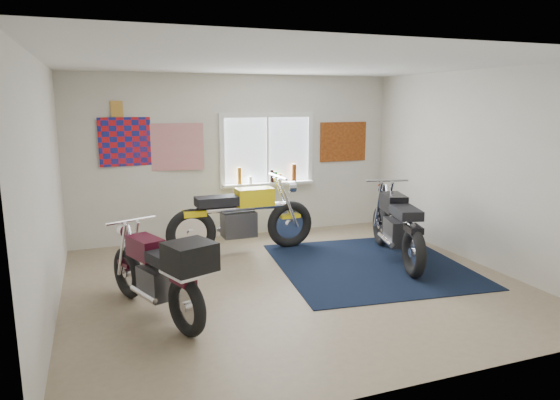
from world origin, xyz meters
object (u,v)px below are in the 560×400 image
object	(u,v)px
yellow_triumph	(242,220)
black_chrome_bike	(397,227)
maroon_tourer	(161,273)
navy_rug	(370,265)

from	to	relation	value
yellow_triumph	black_chrome_bike	size ratio (longest dim) A/B	1.10
yellow_triumph	maroon_tourer	distance (m)	2.48
navy_rug	maroon_tourer	world-z (taller)	maroon_tourer
navy_rug	black_chrome_bike	distance (m)	0.69
navy_rug	yellow_triumph	xyz separation A→B (m)	(-1.51, 1.23, 0.50)
navy_rug	yellow_triumph	size ratio (longest dim) A/B	1.13
navy_rug	black_chrome_bike	bearing A→B (deg)	12.44
yellow_triumph	maroon_tourer	xyz separation A→B (m)	(-1.45, -2.01, -0.00)
navy_rug	maroon_tourer	distance (m)	3.10
maroon_tourer	black_chrome_bike	bearing A→B (deg)	-96.74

